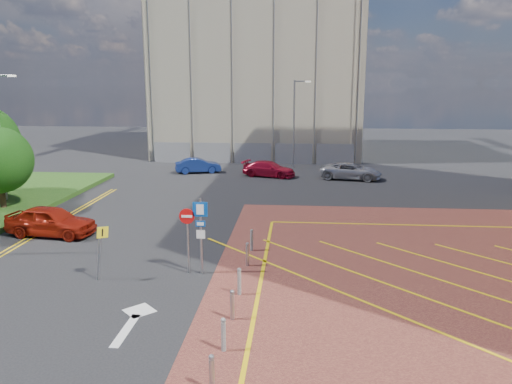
# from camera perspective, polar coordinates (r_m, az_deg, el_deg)

# --- Properties ---
(ground) EXTENTS (140.00, 140.00, 0.00)m
(ground) POSITION_cam_1_polar(r_m,az_deg,el_deg) (20.24, -8.16, -10.19)
(ground) COLOR black
(ground) RESTS_ON ground
(lamp_left_far) EXTENTS (1.53, 0.16, 8.00)m
(lamp_left_far) POSITION_cam_1_polar(r_m,az_deg,el_deg) (35.69, -27.16, 6.08)
(lamp_left_far) COLOR #9EA0A8
(lamp_left_far) RESTS_ON grass_bed
(lamp_back) EXTENTS (1.53, 0.16, 8.00)m
(lamp_back) POSITION_cam_1_polar(r_m,az_deg,el_deg) (46.32, 4.46, 8.15)
(lamp_back) COLOR #9EA0A8
(lamp_back) RESTS_ON ground
(sign_cluster) EXTENTS (1.17, 0.12, 3.20)m
(sign_cluster) POSITION_cam_1_polar(r_m,az_deg,el_deg) (20.43, -6.91, -4.12)
(sign_cluster) COLOR #9EA0A8
(sign_cluster) RESTS_ON ground
(warning_sign) EXTENTS (0.57, 0.38, 2.25)m
(warning_sign) POSITION_cam_1_polar(r_m,az_deg,el_deg) (20.70, -17.37, -5.91)
(warning_sign) COLOR #9EA0A8
(warning_sign) RESTS_ON ground
(bollard_row) EXTENTS (0.14, 11.14, 0.90)m
(bollard_row) POSITION_cam_1_polar(r_m,az_deg,el_deg) (18.16, -2.17, -11.17)
(bollard_row) COLOR #9EA0A8
(bollard_row) RESTS_ON forecourt
(construction_building) EXTENTS (21.20, 19.20, 22.00)m
(construction_building) POSITION_cam_1_polar(r_m,az_deg,el_deg) (58.45, 0.51, 15.56)
(construction_building) COLOR #B8B096
(construction_building) RESTS_ON ground
(construction_fence) EXTENTS (21.60, 0.06, 2.00)m
(construction_fence) POSITION_cam_1_polar(r_m,az_deg,el_deg) (48.78, 0.78, 4.43)
(construction_fence) COLOR gray
(construction_fence) RESTS_ON ground
(car_red_left) EXTENTS (4.76, 2.37, 1.56)m
(car_red_left) POSITION_cam_1_polar(r_m,az_deg,el_deg) (27.77, -22.40, -3.07)
(car_red_left) COLOR maroon
(car_red_left) RESTS_ON ground
(car_blue_back) EXTENTS (4.17, 2.48, 1.30)m
(car_blue_back) POSITION_cam_1_polar(r_m,az_deg,el_deg) (44.04, -6.64, 3.03)
(car_blue_back) COLOR navy
(car_blue_back) RESTS_ON ground
(car_red_back) EXTENTS (4.80, 3.00, 1.30)m
(car_red_back) POSITION_cam_1_polar(r_m,az_deg,el_deg) (42.00, 1.49, 2.65)
(car_red_back) COLOR #A70E28
(car_red_back) RESTS_ON ground
(car_silver_back) EXTENTS (5.29, 3.17, 1.38)m
(car_silver_back) POSITION_cam_1_polar(r_m,az_deg,el_deg) (41.55, 10.77, 2.39)
(car_silver_back) COLOR #AFAEB6
(car_silver_back) RESTS_ON ground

